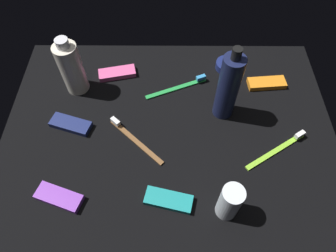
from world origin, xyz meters
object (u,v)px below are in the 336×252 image
at_px(snack_bar_teal, 169,200).
at_px(snack_bar_pink, 116,73).
at_px(toothbrush_lime, 278,148).
at_px(snack_bar_purple, 58,197).
at_px(bodywash_bottle, 70,68).
at_px(snack_bar_navy, 70,124).
at_px(toothbrush_brown, 132,138).
at_px(toothbrush_green, 179,86).
at_px(cream_tin_left, 226,65).
at_px(snack_bar_orange, 266,83).
at_px(lotion_bottle, 227,87).
at_px(deodorant_stick, 228,202).

xyz_separation_m(snack_bar_teal, snack_bar_pink, (-0.15, 0.38, 0.00)).
xyz_separation_m(toothbrush_lime, snack_bar_purple, (-0.51, -0.13, 0.00)).
distance_m(bodywash_bottle, toothbrush_lime, 0.56).
bearing_deg(snack_bar_purple, snack_bar_navy, 111.92).
height_order(toothbrush_brown, snack_bar_teal, toothbrush_brown).
xyz_separation_m(toothbrush_brown, toothbrush_green, (0.12, 0.17, 0.00)).
distance_m(bodywash_bottle, toothbrush_brown, 0.25).
xyz_separation_m(toothbrush_brown, snack_bar_pink, (-0.06, 0.22, 0.00)).
height_order(toothbrush_brown, cream_tin_left, same).
relative_size(snack_bar_navy, snack_bar_orange, 1.00).
relative_size(lotion_bottle, snack_bar_teal, 2.09).
bearing_deg(snack_bar_orange, bodywash_bottle, 176.11).
bearing_deg(cream_tin_left, toothbrush_brown, -136.16).
xyz_separation_m(bodywash_bottle, toothbrush_lime, (0.52, -0.20, -0.07)).
height_order(snack_bar_purple, snack_bar_teal, same).
distance_m(lotion_bottle, snack_bar_teal, 0.30).
height_order(snack_bar_teal, cream_tin_left, cream_tin_left).
bearing_deg(toothbrush_green, bodywash_bottle, -179.94).
bearing_deg(snack_bar_pink, lotion_bottle, -36.25).
height_order(lotion_bottle, cream_tin_left, lotion_bottle).
distance_m(toothbrush_lime, snack_bar_pink, 0.48).
bearing_deg(toothbrush_brown, lotion_bottle, 20.77).
xyz_separation_m(toothbrush_lime, snack_bar_pink, (-0.42, 0.24, 0.00)).
relative_size(lotion_bottle, snack_bar_orange, 2.09).
relative_size(snack_bar_navy, snack_bar_teal, 1.00).
height_order(lotion_bottle, snack_bar_pink, lotion_bottle).
bearing_deg(snack_bar_navy, snack_bar_purple, -69.49).
relative_size(deodorant_stick, snack_bar_purple, 1.00).
height_order(lotion_bottle, toothbrush_brown, lotion_bottle).
distance_m(snack_bar_orange, snack_bar_pink, 0.42).
bearing_deg(toothbrush_brown, snack_bar_purple, -134.63).
relative_size(lotion_bottle, cream_tin_left, 3.43).
xyz_separation_m(lotion_bottle, bodywash_bottle, (-0.39, 0.08, -0.02)).
bearing_deg(bodywash_bottle, snack_bar_pink, 24.68).
xyz_separation_m(deodorant_stick, toothbrush_green, (-0.09, 0.35, -0.05)).
bearing_deg(cream_tin_left, toothbrush_lime, -69.74).
bearing_deg(snack_bar_orange, cream_tin_left, 142.90).
bearing_deg(snack_bar_teal, snack_bar_navy, 155.00).
relative_size(toothbrush_brown, cream_tin_left, 2.21).
relative_size(bodywash_bottle, snack_bar_teal, 1.63).
bearing_deg(cream_tin_left, bodywash_bottle, -169.54).
xyz_separation_m(bodywash_bottle, cream_tin_left, (0.42, 0.08, -0.07)).
relative_size(snack_bar_pink, cream_tin_left, 1.64).
height_order(toothbrush_lime, snack_bar_teal, toothbrush_lime).
distance_m(deodorant_stick, snack_bar_orange, 0.39).
bearing_deg(cream_tin_left, snack_bar_orange, -31.93).
height_order(bodywash_bottle, cream_tin_left, bodywash_bottle).
height_order(bodywash_bottle, toothbrush_lime, bodywash_bottle).
distance_m(snack_bar_purple, snack_bar_pink, 0.38).
bearing_deg(snack_bar_pink, cream_tin_left, -6.86).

